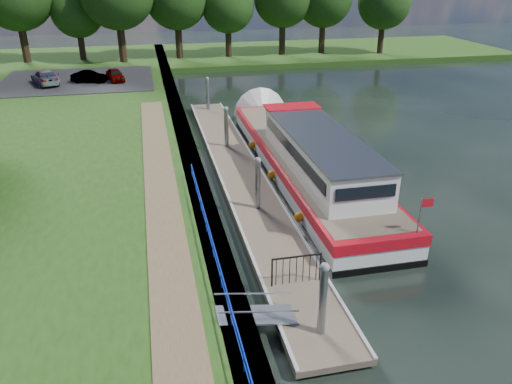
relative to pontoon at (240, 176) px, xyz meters
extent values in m
plane|color=black|center=(0.00, -13.00, -0.18)|extent=(160.00, 160.00, 0.00)
cube|color=#473D2D|center=(-2.55, 2.00, 0.20)|extent=(1.10, 90.00, 0.78)
cube|color=#1F4112|center=(12.00, 39.00, 0.12)|extent=(60.00, 18.00, 0.60)
cube|color=brown|center=(-4.40, -5.00, 0.62)|extent=(1.60, 40.00, 0.05)
cube|color=black|center=(-11.00, 25.00, 0.62)|extent=(14.00, 12.00, 0.06)
cube|color=#0C2DBF|center=(-2.75, -10.00, 1.29)|extent=(0.04, 18.00, 0.04)
cube|color=#0C2DBF|center=(-2.75, -10.00, 0.94)|extent=(0.03, 18.00, 0.03)
cylinder|color=#0C2DBF|center=(-2.75, -15.00, 0.95)|extent=(0.04, 0.04, 0.72)
cylinder|color=#0C2DBF|center=(-2.75, -13.00, 0.95)|extent=(0.04, 0.04, 0.72)
cylinder|color=#0C2DBF|center=(-2.75, -11.00, 0.95)|extent=(0.04, 0.04, 0.72)
cylinder|color=#0C2DBF|center=(-2.75, -9.00, 0.95)|extent=(0.04, 0.04, 0.72)
cylinder|color=#0C2DBF|center=(-2.75, -7.00, 0.95)|extent=(0.04, 0.04, 0.72)
cylinder|color=#0C2DBF|center=(-2.75, -5.00, 0.95)|extent=(0.04, 0.04, 0.72)
cylinder|color=#0C2DBF|center=(-2.75, -3.00, 0.95)|extent=(0.04, 0.04, 0.72)
cylinder|color=#0C2DBF|center=(-2.75, -1.00, 0.95)|extent=(0.04, 0.04, 0.72)
cube|color=brown|center=(0.00, 0.00, 0.10)|extent=(2.50, 30.00, 0.24)
cube|color=#9EA0A3|center=(0.00, -12.00, -0.13)|extent=(2.30, 5.00, 0.30)
cube|color=#9EA0A3|center=(0.00, -4.00, -0.13)|extent=(2.30, 5.00, 0.30)
cube|color=#9EA0A3|center=(0.00, 4.00, -0.13)|extent=(2.30, 5.00, 0.30)
cube|color=#9EA0A3|center=(0.00, 12.00, -0.13)|extent=(2.30, 5.00, 0.30)
cube|color=#9EA0A3|center=(1.19, 0.00, 0.25)|extent=(0.12, 30.00, 0.06)
cube|color=#9EA0A3|center=(-1.19, 0.00, 0.25)|extent=(0.12, 30.00, 0.06)
cylinder|color=gray|center=(0.00, -13.50, 0.92)|extent=(0.26, 0.26, 3.40)
sphere|color=gray|center=(0.00, -13.50, 2.62)|extent=(0.30, 0.30, 0.30)
cylinder|color=gray|center=(0.00, -4.50, 0.92)|extent=(0.26, 0.26, 3.40)
sphere|color=gray|center=(0.00, -4.50, 2.62)|extent=(0.30, 0.30, 0.30)
cylinder|color=gray|center=(0.00, 4.50, 0.92)|extent=(0.26, 0.26, 3.40)
sphere|color=gray|center=(0.00, 4.50, 2.62)|extent=(0.30, 0.30, 0.30)
cylinder|color=gray|center=(0.00, 13.50, 0.92)|extent=(0.26, 0.26, 3.40)
sphere|color=gray|center=(0.00, 13.50, 2.62)|extent=(0.30, 0.30, 0.30)
cube|color=#A5A8AD|center=(-1.85, -12.50, 0.42)|extent=(2.58, 1.00, 0.43)
cube|color=#A5A8AD|center=(-1.85, -12.98, 0.92)|extent=(2.58, 0.04, 0.41)
cube|color=#A5A8AD|center=(-1.85, -12.02, 0.92)|extent=(2.58, 0.04, 0.41)
cube|color=black|center=(-0.90, -10.80, 0.80)|extent=(0.05, 0.05, 1.15)
cube|color=black|center=(0.90, -10.80, 0.80)|extent=(0.05, 0.05, 1.15)
cube|color=black|center=(0.00, -10.80, 1.34)|extent=(1.85, 0.05, 0.05)
cube|color=black|center=(-0.75, -10.80, 0.80)|extent=(0.02, 0.02, 1.10)
cube|color=black|center=(-0.50, -10.80, 0.80)|extent=(0.02, 0.02, 1.10)
cube|color=black|center=(-0.25, -10.80, 0.80)|extent=(0.02, 0.02, 1.10)
cube|color=black|center=(0.00, -10.80, 0.80)|extent=(0.02, 0.02, 1.10)
cube|color=black|center=(0.25, -10.80, 0.80)|extent=(0.02, 0.02, 1.10)
cube|color=black|center=(0.50, -10.80, 0.80)|extent=(0.02, 0.02, 1.10)
cube|color=black|center=(0.75, -10.80, 0.80)|extent=(0.02, 0.02, 1.10)
cube|color=black|center=(3.60, -0.30, -0.16)|extent=(4.00, 20.00, 0.55)
cube|color=silver|center=(3.60, -0.30, 0.44)|extent=(3.96, 19.90, 0.65)
cube|color=#B40C18|center=(3.60, -0.30, 1.00)|extent=(4.04, 20.00, 0.48)
cube|color=brown|center=(3.60, -0.30, 1.24)|extent=(3.68, 19.20, 0.04)
cone|color=silver|center=(3.60, 10.10, 0.37)|extent=(4.00, 1.50, 4.00)
cube|color=silver|center=(3.60, -2.80, 2.12)|extent=(3.00, 11.00, 1.75)
cube|color=gray|center=(3.60, -2.80, 3.04)|extent=(3.10, 11.20, 0.10)
cube|color=black|center=(2.08, -2.80, 2.37)|extent=(0.04, 10.00, 0.55)
cube|color=black|center=(5.12, -2.80, 2.37)|extent=(0.04, 10.00, 0.55)
cube|color=black|center=(3.60, 2.75, 2.37)|extent=(2.60, 0.04, 0.55)
cube|color=black|center=(3.60, -8.35, 2.37)|extent=(2.60, 0.04, 0.55)
cube|color=#B40C18|center=(3.60, 2.40, 3.12)|extent=(3.20, 1.60, 0.06)
cylinder|color=gray|center=(5.10, -10.00, 1.97)|extent=(0.05, 0.05, 1.50)
cube|color=#B40C18|center=(5.35, -10.00, 2.52)|extent=(0.50, 0.02, 0.35)
sphere|color=orange|center=(1.48, -6.30, 0.47)|extent=(0.44, 0.44, 0.44)
sphere|color=orange|center=(1.48, -1.30, 0.47)|extent=(0.44, 0.44, 0.44)
sphere|color=orange|center=(1.48, 3.70, 0.47)|extent=(0.44, 0.44, 0.44)
imported|color=#594C47|center=(2.40, -7.24, 2.12)|extent=(0.47, 0.67, 1.72)
cylinder|color=#332316|center=(-17.49, 36.36, 2.52)|extent=(0.83, 0.83, 4.21)
cylinder|color=#332316|center=(-11.50, 36.87, 1.97)|extent=(0.70, 0.70, 3.10)
sphere|color=black|center=(-11.50, 36.87, 5.92)|extent=(5.85, 5.85, 5.85)
cylinder|color=#332316|center=(-6.89, 34.36, 2.56)|extent=(0.84, 0.84, 4.29)
cylinder|color=#332316|center=(-0.41, 36.36, 2.33)|extent=(0.79, 0.79, 3.83)
cylinder|color=#332316|center=(5.49, 36.09, 2.05)|extent=(0.72, 0.72, 3.26)
sphere|color=black|center=(5.49, 36.09, 6.21)|extent=(6.16, 6.16, 6.16)
cylinder|color=#332316|center=(12.25, 36.38, 2.30)|extent=(0.78, 0.78, 3.77)
cylinder|color=#332316|center=(17.42, 36.40, 2.24)|extent=(0.77, 0.77, 3.65)
cylinder|color=#332316|center=(24.52, 34.52, 2.12)|extent=(0.74, 0.74, 3.41)
sphere|color=black|center=(24.52, 34.52, 6.47)|extent=(6.43, 6.43, 6.43)
imported|color=#999999|center=(-7.44, 23.85, 1.20)|extent=(2.04, 3.45, 1.10)
imported|color=#999999|center=(-9.74, 23.56, 1.19)|extent=(3.44, 1.98, 1.07)
imported|color=#999999|center=(-13.62, 23.62, 1.30)|extent=(3.28, 4.81, 1.29)
camera|label=1|loc=(-4.66, -25.18, 10.77)|focal=35.00mm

